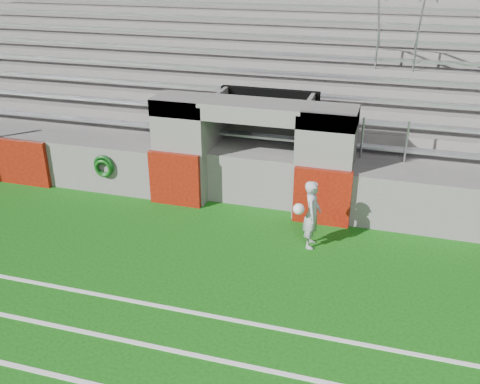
% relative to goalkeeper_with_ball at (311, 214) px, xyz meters
% --- Properties ---
extents(ground, '(90.00, 90.00, 0.00)m').
position_rel_goalkeeper_with_ball_xyz_m(ground, '(-1.73, -1.88, -0.76)').
color(ground, '#104F0D').
rests_on(ground, ground).
extents(stadium_structure, '(26.00, 8.48, 5.42)m').
position_rel_goalkeeper_with_ball_xyz_m(stadium_structure, '(-1.73, 6.09, 0.73)').
color(stadium_structure, '#62605D').
rests_on(stadium_structure, ground).
extents(goalkeeper_with_ball, '(0.56, 0.65, 1.50)m').
position_rel_goalkeeper_with_ball_xyz_m(goalkeeper_with_ball, '(0.00, 0.00, 0.00)').
color(goalkeeper_with_ball, '#A6A9B0').
rests_on(goalkeeper_with_ball, ground).
extents(hose_coil, '(0.56, 0.15, 0.58)m').
position_rel_goalkeeper_with_ball_xyz_m(hose_coil, '(-5.46, 1.05, 0.03)').
color(hose_coil, '#0B3910').
rests_on(hose_coil, ground).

